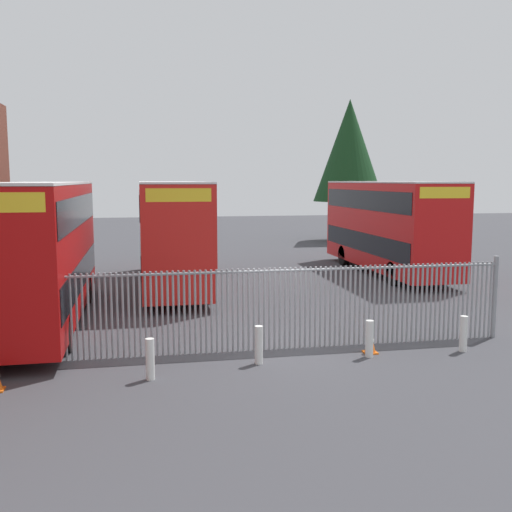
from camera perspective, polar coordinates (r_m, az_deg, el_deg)
ground_plane at (r=23.69m, az=-1.86°, el=-3.59°), size 100.00×100.00×0.00m
palisade_fence at (r=15.49m, az=-2.51°, el=-5.00°), size 15.40×0.14×2.35m
double_decker_bus_near_gate at (r=19.47m, az=-20.20°, el=0.80°), size 2.54×10.81×4.42m
double_decker_bus_behind_fence_left at (r=29.18m, az=12.53°, el=3.10°), size 2.54×10.81×4.42m
double_decker_bus_behind_fence_right at (r=24.92m, az=-8.19°, el=2.51°), size 2.54×10.81×4.42m
bollard_near_left at (r=13.75m, az=-10.16°, el=-9.75°), size 0.20×0.20×0.95m
bollard_center_front at (r=14.65m, az=0.27°, el=-8.56°), size 0.20×0.20×0.95m
bollard_near_right at (r=15.47m, az=10.87°, el=-7.83°), size 0.20×0.20×0.95m
bollard_far_right at (r=16.59m, az=19.35°, el=-7.08°), size 0.20×0.20×0.95m
traffic_cone_mid_forecourt at (r=15.85m, az=10.95°, el=-8.16°), size 0.34×0.34×0.59m
tree_tall_back at (r=44.04m, az=8.97°, el=9.99°), size 5.12×5.12×10.26m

